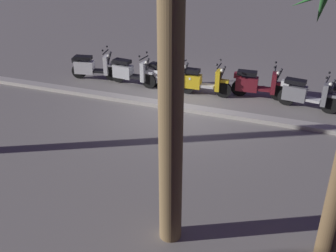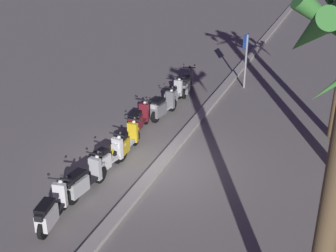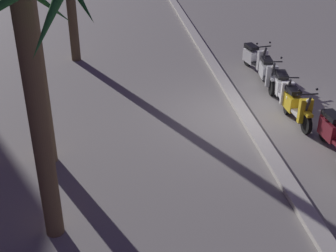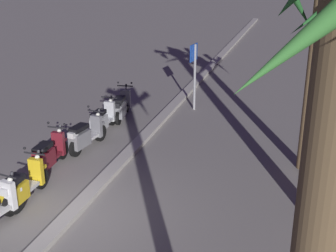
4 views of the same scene
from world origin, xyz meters
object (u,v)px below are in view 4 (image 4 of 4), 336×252
Objects in this scene: scooter_grey_second_in_line at (85,136)px; scooter_yellow_far_back at (22,187)px; scooter_silver_tail_end at (103,120)px; scooter_maroon_gap_after_mid at (49,155)px; palm_tree_far_corner at (319,24)px; scooter_grey_mid_front at (122,107)px; crossing_sign at (194,69)px.

scooter_yellow_far_back is at bearing 0.41° from scooter_grey_second_in_line.
scooter_maroon_gap_after_mid reaches higher than scooter_silver_tail_end.
scooter_grey_second_in_line is 0.34× the size of palm_tree_far_corner.
scooter_grey_second_in_line is at bearing 168.15° from scooter_maroon_gap_after_mid.
scooter_grey_mid_front is at bearing 176.27° from scooter_silver_tail_end.
scooter_maroon_gap_after_mid is at bearing -4.63° from scooter_silver_tail_end.
scooter_grey_second_in_line is 1.02× the size of scooter_maroon_gap_after_mid.
scooter_silver_tail_end is 0.34× the size of palm_tree_far_corner.
scooter_grey_second_in_line is 0.97× the size of scooter_yellow_far_back.
palm_tree_far_corner is at bearing 84.24° from scooter_silver_tail_end.
crossing_sign is at bearing 130.47° from scooter_grey_mid_front.
scooter_maroon_gap_after_mid is at bearing -21.92° from crossing_sign.
scooter_yellow_far_back is at bearing 0.17° from scooter_grey_mid_front.
palm_tree_far_corner reaches higher than scooter_grey_mid_front.
scooter_grey_second_in_line is at bearing 3.43° from scooter_silver_tail_end.
palm_tree_far_corner is (-3.95, 6.12, 3.43)m from scooter_yellow_far_back.
scooter_grey_second_in_line reaches higher than scooter_silver_tail_end.
scooter_grey_second_in_line is (2.70, -0.01, -0.01)m from scooter_grey_mid_front.
scooter_grey_second_in_line and scooter_maroon_gap_after_mid have the same top height.
scooter_grey_second_in_line is at bearing -25.00° from crossing_sign.
scooter_silver_tail_end is 7.13m from palm_tree_far_corner.
crossing_sign reaches higher than scooter_grey_second_in_line.
scooter_grey_mid_front is 1.04× the size of scooter_maroon_gap_after_mid.
crossing_sign reaches higher than scooter_grey_mid_front.
scooter_grey_mid_front is 1.03× the size of scooter_silver_tail_end.
scooter_maroon_gap_after_mid is 0.95× the size of scooter_yellow_far_back.
scooter_silver_tail_end is 4.58m from scooter_yellow_far_back.
palm_tree_far_corner reaches higher than scooter_grey_second_in_line.
scooter_grey_second_in_line is 5.06m from crossing_sign.
scooter_grey_second_in_line is at bearing -0.12° from scooter_grey_mid_front.
scooter_maroon_gap_after_mid is 0.34× the size of palm_tree_far_corner.
crossing_sign is (-7.70, 2.07, 1.06)m from scooter_yellow_far_back.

